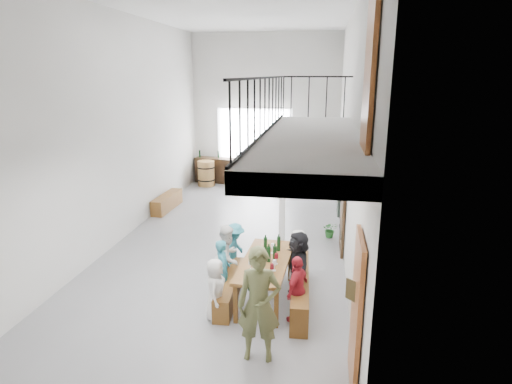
% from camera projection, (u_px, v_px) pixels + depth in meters
% --- Properties ---
extents(floor, '(12.00, 12.00, 0.00)m').
position_uv_depth(floor, '(233.00, 238.00, 10.88)').
color(floor, gray).
rests_on(floor, ground).
extents(room_walls, '(12.00, 12.00, 12.00)m').
position_uv_depth(room_walls, '(230.00, 95.00, 9.93)').
color(room_walls, silver).
rests_on(room_walls, ground).
extents(gateway_portal, '(2.80, 0.08, 2.80)m').
position_uv_depth(gateway_portal, '(254.00, 146.00, 16.22)').
color(gateway_portal, white).
rests_on(gateway_portal, ground).
extents(right_wall_decor, '(0.07, 8.28, 5.07)m').
position_uv_depth(right_wall_decor, '(348.00, 197.00, 8.23)').
color(right_wall_decor, brown).
rests_on(right_wall_decor, ground).
extents(balcony, '(1.52, 5.62, 4.00)m').
position_uv_depth(balcony, '(310.00, 144.00, 6.81)').
color(balcony, silver).
rests_on(balcony, ground).
extents(tasting_table, '(0.91, 2.03, 0.79)m').
position_uv_depth(tasting_table, '(266.00, 264.00, 7.74)').
color(tasting_table, brown).
rests_on(tasting_table, ground).
extents(bench_inner, '(0.38, 1.83, 0.42)m').
position_uv_depth(bench_inner, '(230.00, 288.00, 7.92)').
color(bench_inner, brown).
rests_on(bench_inner, ground).
extents(bench_wall, '(0.40, 2.31, 0.53)m').
position_uv_depth(bench_wall, '(300.00, 289.00, 7.77)').
color(bench_wall, brown).
rests_on(bench_wall, ground).
extents(tableware, '(0.48, 1.10, 0.35)m').
position_uv_depth(tableware, '(269.00, 254.00, 7.63)').
color(tableware, black).
rests_on(tableware, tasting_table).
extents(side_bench, '(0.44, 1.66, 0.46)m').
position_uv_depth(side_bench, '(167.00, 202.00, 13.16)').
color(side_bench, brown).
rests_on(side_bench, ground).
extents(oak_barrel, '(0.64, 0.64, 0.94)m').
position_uv_depth(oak_barrel, '(206.00, 173.00, 15.89)').
color(oak_barrel, olive).
rests_on(oak_barrel, ground).
extents(serving_counter, '(1.84, 0.72, 0.94)m').
position_uv_depth(serving_counter, '(219.00, 170.00, 16.40)').
color(serving_counter, '#3A2715').
rests_on(serving_counter, ground).
extents(counter_bottles, '(1.54, 0.19, 0.28)m').
position_uv_depth(counter_bottles, '(218.00, 155.00, 16.23)').
color(counter_bottles, black).
rests_on(counter_bottles, serving_counter).
extents(guest_left_a, '(0.38, 0.55, 1.08)m').
position_uv_depth(guest_left_a, '(216.00, 289.00, 7.19)').
color(guest_left_a, silver).
rests_on(guest_left_a, ground).
extents(guest_left_b, '(0.42, 0.50, 1.15)m').
position_uv_depth(guest_left_b, '(223.00, 270.00, 7.82)').
color(guest_left_b, teal).
rests_on(guest_left_b, ground).
extents(guest_left_c, '(0.62, 0.72, 1.29)m').
position_uv_depth(guest_left_c, '(228.00, 257.00, 8.19)').
color(guest_left_c, silver).
rests_on(guest_left_c, ground).
extents(guest_left_d, '(0.51, 0.78, 1.14)m').
position_uv_depth(guest_left_d, '(235.00, 250.00, 8.72)').
color(guest_left_d, teal).
rests_on(guest_left_d, ground).
extents(guest_right_a, '(0.51, 0.74, 1.16)m').
position_uv_depth(guest_right_a, '(297.00, 289.00, 7.12)').
color(guest_right_a, '#AE1D2A').
rests_on(guest_right_a, ground).
extents(guest_right_b, '(0.73, 1.27, 1.31)m').
position_uv_depth(guest_right_b, '(298.00, 265.00, 7.82)').
color(guest_right_b, black).
rests_on(guest_right_b, ground).
extents(guest_right_c, '(0.41, 0.58, 1.11)m').
position_uv_depth(guest_right_c, '(298.00, 256.00, 8.45)').
color(guest_right_c, silver).
rests_on(guest_right_c, ground).
extents(host_standing, '(0.65, 0.45, 1.73)m').
position_uv_depth(host_standing, '(259.00, 305.00, 6.08)').
color(host_standing, '#50542F').
rests_on(host_standing, ground).
extents(potted_plant, '(0.41, 0.37, 0.42)m').
position_uv_depth(potted_plant, '(330.00, 230.00, 10.89)').
color(potted_plant, '#164B1B').
rests_on(potted_plant, ground).
extents(bicycle_near, '(2.05, 1.24, 1.02)m').
position_uv_depth(bicycle_near, '(266.00, 173.00, 15.84)').
color(bicycle_near, black).
rests_on(bicycle_near, ground).
extents(bicycle_far, '(1.82, 1.34, 1.08)m').
position_uv_depth(bicycle_far, '(298.00, 175.00, 15.35)').
color(bicycle_far, black).
rests_on(bicycle_far, ground).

